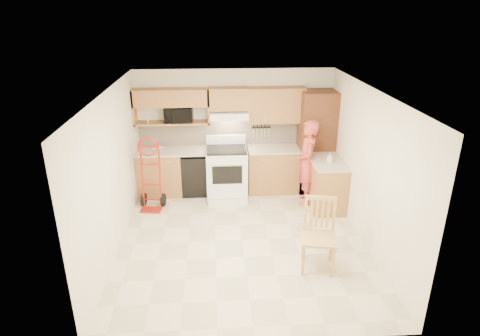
{
  "coord_description": "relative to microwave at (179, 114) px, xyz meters",
  "views": [
    {
      "loc": [
        -0.42,
        -5.91,
        3.68
      ],
      "look_at": [
        0.0,
        0.5,
        1.1
      ],
      "focal_mm": 30.69,
      "sensor_mm": 36.0,
      "label": 1
    }
  ],
  "objects": [
    {
      "name": "wall_back",
      "position": [
        1.11,
        0.17,
        -0.39
      ],
      "size": [
        4.0,
        0.02,
        2.5
      ],
      "primitive_type": "cube",
      "color": "white",
      "rests_on": "ground"
    },
    {
      "name": "hand_truck",
      "position": [
        -0.54,
        -0.82,
        -0.99
      ],
      "size": [
        0.56,
        0.53,
        1.3
      ],
      "primitive_type": null,
      "rotation": [
        0.0,
        0.0,
        -0.12
      ],
      "color": "#AA1D17",
      "rests_on": "ground"
    },
    {
      "name": "countertop_return",
      "position": [
        2.81,
        -0.94,
        -0.72
      ],
      "size": [
        0.63,
        1.0,
        0.04
      ],
      "primitive_type": "cube",
      "color": "#BAAC97",
      "rests_on": "cab_return_right"
    },
    {
      "name": "person",
      "position": [
        2.46,
        -0.75,
        -0.8
      ],
      "size": [
        0.48,
        0.66,
        1.67
      ],
      "primitive_type": "imported",
      "rotation": [
        0.0,
        0.0,
        -1.7
      ],
      "color": "#C44238",
      "rests_on": "ground"
    },
    {
      "name": "upper_cab_right",
      "position": [
        1.94,
        0.0,
        0.16
      ],
      "size": [
        1.14,
        0.33,
        0.7
      ],
      "primitive_type": "cube",
      "color": "olive",
      "rests_on": "wall_back"
    },
    {
      "name": "floor",
      "position": [
        1.11,
        -2.08,
        -1.65
      ],
      "size": [
        4.0,
        4.5,
        0.02
      ],
      "primitive_type": "cube",
      "color": "beige",
      "rests_on": "ground"
    },
    {
      "name": "countertop_right",
      "position": [
        1.94,
        -0.13,
        -0.72
      ],
      "size": [
        1.14,
        0.63,
        0.04
      ],
      "primitive_type": "cube",
      "color": "#BAAC97",
      "rests_on": "lower_cab_right"
    },
    {
      "name": "soap_bottle",
      "position": [
        2.81,
        -1.02,
        -0.61
      ],
      "size": [
        0.09,
        0.09,
        0.19
      ],
      "primitive_type": "imported",
      "rotation": [
        0.0,
        0.0,
        -0.02
      ],
      "color": "white",
      "rests_on": "countertop_return"
    },
    {
      "name": "bowl",
      "position": [
        -0.44,
        -0.13,
        -0.68
      ],
      "size": [
        0.27,
        0.27,
        0.05
      ],
      "primitive_type": "imported",
      "rotation": [
        0.0,
        0.0,
        -0.36
      ],
      "color": "white",
      "rests_on": "countertop_left"
    },
    {
      "name": "upper_cab_left",
      "position": [
        -0.14,
        0.0,
        0.34
      ],
      "size": [
        1.5,
        0.33,
        0.34
      ],
      "primitive_type": "cube",
      "color": "olive",
      "rests_on": "wall_back"
    },
    {
      "name": "pantry_tall",
      "position": [
        2.76,
        -0.14,
        -0.59
      ],
      "size": [
        0.7,
        0.6,
        2.1
      ],
      "primitive_type": "cube",
      "color": "brown",
      "rests_on": "ground"
    },
    {
      "name": "microwave",
      "position": [
        0.0,
        0.0,
        0.0
      ],
      "size": [
        0.56,
        0.39,
        0.3
      ],
      "primitive_type": "imported",
      "rotation": [
        0.0,
        0.0,
        -0.03
      ],
      "color": "black",
      "rests_on": "upper_shelf_mw"
    },
    {
      "name": "ceiling",
      "position": [
        1.11,
        -2.08,
        0.87
      ],
      "size": [
        4.0,
        4.5,
        0.02
      ],
      "primitive_type": "cube",
      "color": "white",
      "rests_on": "ground"
    },
    {
      "name": "backsplash",
      "position": [
        1.11,
        0.15,
        -0.44
      ],
      "size": [
        3.92,
        0.03,
        0.55
      ],
      "primitive_type": "cube",
      "color": "beige",
      "rests_on": "wall_back"
    },
    {
      "name": "knife_strip",
      "position": [
        1.66,
        0.12,
        -0.4
      ],
      "size": [
        0.4,
        0.05,
        0.29
      ],
      "primitive_type": null,
      "color": "black",
      "rests_on": "backsplash"
    },
    {
      "name": "wall_right",
      "position": [
        3.12,
        -2.08,
        -0.39
      ],
      "size": [
        0.02,
        4.5,
        2.5
      ],
      "primitive_type": "cube",
      "color": "white",
      "rests_on": "ground"
    },
    {
      "name": "range",
      "position": [
        0.93,
        -0.37,
        -1.05
      ],
      "size": [
        0.81,
        1.06,
        1.19
      ],
      "primitive_type": null,
      "color": "white",
      "rests_on": "ground"
    },
    {
      "name": "countertop_left",
      "position": [
        -0.14,
        -0.13,
        -0.72
      ],
      "size": [
        1.5,
        0.63,
        0.04
      ],
      "primitive_type": "cube",
      "color": "#BAAC97",
      "rests_on": "lower_cab_left"
    },
    {
      "name": "cab_return_right",
      "position": [
        2.81,
        -0.94,
        -1.19
      ],
      "size": [
        0.6,
        1.0,
        0.9
      ],
      "primitive_type": "cube",
      "color": "olive",
      "rests_on": "ground"
    },
    {
      "name": "dining_chair",
      "position": [
        2.18,
        -2.92,
        -1.1
      ],
      "size": [
        0.58,
        0.62,
        1.08
      ],
      "primitive_type": null,
      "rotation": [
        0.0,
        0.0,
        -0.21
      ],
      "color": "tan",
      "rests_on": "ground"
    },
    {
      "name": "wall_left",
      "position": [
        -0.9,
        -2.08,
        -0.39
      ],
      "size": [
        0.02,
        4.5,
        2.5
      ],
      "primitive_type": "cube",
      "color": "white",
      "rests_on": "ground"
    },
    {
      "name": "upper_shelf_mw",
      "position": [
        -0.14,
        0.0,
        -0.17
      ],
      "size": [
        1.5,
        0.33,
        0.04
      ],
      "primitive_type": "cube",
      "color": "olive",
      "rests_on": "wall_back"
    },
    {
      "name": "range_hood",
      "position": [
        0.99,
        -0.06,
        -0.01
      ],
      "size": [
        0.76,
        0.46,
        0.14
      ],
      "primitive_type": "cube",
      "color": "white",
      "rests_on": "wall_back"
    },
    {
      "name": "dishwasher",
      "position": [
        0.31,
        -0.14,
        -1.22
      ],
      "size": [
        0.6,
        0.6,
        0.85
      ],
      "primitive_type": "cube",
      "color": "black",
      "rests_on": "ground"
    },
    {
      "name": "lower_cab_left",
      "position": [
        -0.44,
        -0.14,
        -1.19
      ],
      "size": [
        0.9,
        0.6,
        0.9
      ],
      "primitive_type": "cube",
      "color": "olive",
      "rests_on": "ground"
    },
    {
      "name": "lower_cab_right",
      "position": [
        1.94,
        -0.14,
        -1.19
      ],
      "size": [
        1.14,
        0.6,
        0.9
      ],
      "primitive_type": "cube",
      "color": "olive",
      "rests_on": "ground"
    },
    {
      "name": "wall_front",
      "position": [
        1.11,
        -4.34,
        -0.39
      ],
      "size": [
        4.0,
        0.02,
        2.5
      ],
      "primitive_type": "cube",
      "color": "white",
      "rests_on": "ground"
    },
    {
      "name": "upper_cab_center",
      "position": [
        0.99,
        0.0,
        0.3
      ],
      "size": [
        0.76,
        0.33,
        0.44
      ],
      "primitive_type": "cube",
      "color": "olive",
      "rests_on": "wall_back"
    }
  ]
}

